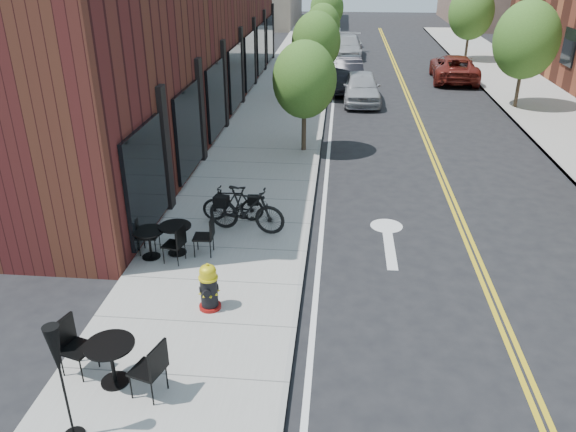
{
  "coord_description": "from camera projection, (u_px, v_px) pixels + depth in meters",
  "views": [
    {
      "loc": [
        0.66,
        -10.19,
        6.61
      ],
      "look_at": [
        -0.46,
        1.56,
        1.0
      ],
      "focal_mm": 35.0,
      "sensor_mm": 36.0,
      "label": 1
    }
  ],
  "objects": [
    {
      "name": "bistro_set_a",
      "position": [
        111.0,
        357.0,
        9.1
      ],
      "size": [
        1.92,
        1.01,
        1.01
      ],
      "rotation": [
        0.0,
        0.0,
        -0.29
      ],
      "color": "black",
      "rests_on": "sidewalk_near"
    },
    {
      "name": "patio_umbrella",
      "position": [
        58.0,
        360.0,
        7.67
      ],
      "size": [
        0.32,
        0.32,
        1.97
      ],
      "color": "black",
      "rests_on": "sidewalk_near"
    },
    {
      "name": "tree_near_a",
      "position": [
        304.0,
        80.0,
        19.08
      ],
      "size": [
        2.2,
        2.2,
        3.81
      ],
      "color": "#382B1E",
      "rests_on": "sidewalk_near"
    },
    {
      "name": "parked_car_a",
      "position": [
        361.0,
        87.0,
        26.52
      ],
      "size": [
        1.82,
        4.28,
        1.44
      ],
      "primitive_type": "imported",
      "rotation": [
        0.0,
        0.0,
        0.03
      ],
      "color": "#A2A4AA",
      "rests_on": "ground"
    },
    {
      "name": "ground",
      "position": [
        302.0,
        290.0,
        12.06
      ],
      "size": [
        120.0,
        120.0,
        0.0
      ],
      "primitive_type": "plane",
      "color": "black",
      "rests_on": "ground"
    },
    {
      "name": "bicycle_right",
      "position": [
        246.0,
        209.0,
        14.06
      ],
      "size": [
        2.07,
        0.9,
        1.2
      ],
      "primitive_type": "imported",
      "rotation": [
        0.0,
        0.0,
        1.4
      ],
      "color": "black",
      "rests_on": "sidewalk_near"
    },
    {
      "name": "bistro_set_b",
      "position": [
        149.0,
        240.0,
        12.9
      ],
      "size": [
        1.72,
        0.86,
        0.9
      ],
      "rotation": [
        0.0,
        0.0,
        -0.22
      ],
      "color": "black",
      "rests_on": "sidewalk_near"
    },
    {
      "name": "building_near",
      "position": [
        174.0,
        31.0,
        23.69
      ],
      "size": [
        5.0,
        28.0,
        7.0
      ],
      "primitive_type": "cube",
      "color": "#4A1817",
      "rests_on": "ground"
    },
    {
      "name": "tree_near_d",
      "position": [
        327.0,
        8.0,
        40.57
      ],
      "size": [
        2.4,
        2.4,
        4.11
      ],
      "color": "#382B1E",
      "rests_on": "sidewalk_near"
    },
    {
      "name": "tree_near_b",
      "position": [
        316.0,
        42.0,
        26.22
      ],
      "size": [
        2.3,
        2.3,
        3.98
      ],
      "color": "#382B1E",
      "rests_on": "sidewalk_near"
    },
    {
      "name": "tree_near_c",
      "position": [
        323.0,
        25.0,
        33.49
      ],
      "size": [
        2.1,
        2.1,
        3.67
      ],
      "color": "#382B1E",
      "rests_on": "sidewalk_near"
    },
    {
      "name": "fire_hydrant",
      "position": [
        209.0,
        287.0,
        11.05
      ],
      "size": [
        0.58,
        0.58,
        1.01
      ],
      "rotation": [
        0.0,
        0.0,
        0.4
      ],
      "color": "maroon",
      "rests_on": "sidewalk_near"
    },
    {
      "name": "bistro_set_c",
      "position": [
        176.0,
        235.0,
        13.07
      ],
      "size": [
        1.75,
        0.78,
        0.94
      ],
      "rotation": [
        0.0,
        0.0,
        0.04
      ],
      "color": "black",
      "rests_on": "sidewalk_near"
    },
    {
      "name": "parked_car_far",
      "position": [
        454.0,
        68.0,
        30.95
      ],
      "size": [
        2.66,
        5.22,
        1.41
      ],
      "primitive_type": "imported",
      "rotation": [
        0.0,
        0.0,
        3.08
      ],
      "color": "maroon",
      "rests_on": "ground"
    },
    {
      "name": "parked_car_b",
      "position": [
        345.0,
        74.0,
        28.97
      ],
      "size": [
        2.19,
        5.07,
        1.62
      ],
      "primitive_type": "imported",
      "rotation": [
        0.0,
        0.0,
        0.1
      ],
      "color": "black",
      "rests_on": "ground"
    },
    {
      "name": "tree_far_c",
      "position": [
        471.0,
        12.0,
        35.18
      ],
      "size": [
        2.8,
        2.8,
        4.62
      ],
      "color": "#382B1E",
      "rests_on": "sidewalk_far"
    },
    {
      "name": "bicycle_left",
      "position": [
        233.0,
        204.0,
        14.66
      ],
      "size": [
        1.64,
        0.54,
        0.97
      ],
      "primitive_type": "imported",
      "rotation": [
        0.0,
        0.0,
        -1.52
      ],
      "color": "black",
      "rests_on": "sidewalk_near"
    },
    {
      "name": "sidewalk_near",
      "position": [
        268.0,
        141.0,
        21.19
      ],
      "size": [
        4.0,
        70.0,
        0.12
      ],
      "primitive_type": "cube",
      "color": "#9E9B93",
      "rests_on": "ground"
    },
    {
      "name": "parked_car_c",
      "position": [
        347.0,
        47.0,
        37.75
      ],
      "size": [
        2.13,
        4.9,
        1.4
      ],
      "primitive_type": "imported",
      "rotation": [
        0.0,
        0.0,
        -0.03
      ],
      "color": "#A2A2A6",
      "rests_on": "ground"
    },
    {
      "name": "tree_far_b",
      "position": [
        526.0,
        40.0,
        24.39
      ],
      "size": [
        2.8,
        2.8,
        4.62
      ],
      "color": "#382B1E",
      "rests_on": "sidewalk_far"
    }
  ]
}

